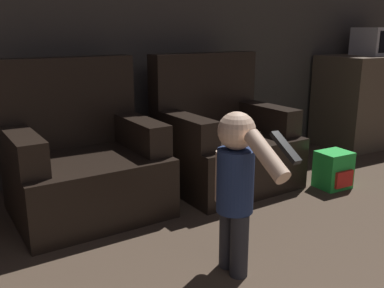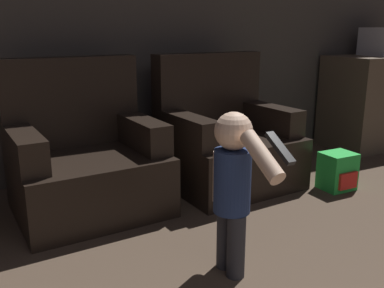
# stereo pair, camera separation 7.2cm
# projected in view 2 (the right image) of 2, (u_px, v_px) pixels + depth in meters

# --- Properties ---
(wall_back) EXTENTS (8.40, 0.05, 2.60)m
(wall_back) POSITION_uv_depth(u_px,v_px,m) (102.00, 10.00, 3.26)
(wall_back) COLOR #423D38
(wall_back) RESTS_ON ground_plane
(armchair_left) EXTENTS (0.96, 0.85, 0.98)m
(armchair_left) POSITION_uv_depth(u_px,v_px,m) (85.00, 161.00, 2.80)
(armchair_left) COLOR black
(armchair_left) RESTS_ON ground_plane
(armchair_right) EXTENTS (0.97, 0.85, 0.98)m
(armchair_right) POSITION_uv_depth(u_px,v_px,m) (225.00, 142.00, 3.27)
(armchair_right) COLOR black
(armchair_right) RESTS_ON ground_plane
(person_toddler) EXTENTS (0.18, 0.56, 0.80)m
(person_toddler) POSITION_uv_depth(u_px,v_px,m) (233.00, 182.00, 1.99)
(person_toddler) COLOR #28282D
(person_toddler) RESTS_ON ground_plane
(toy_backpack) EXTENTS (0.24, 0.22, 0.28)m
(toy_backpack) POSITION_uv_depth(u_px,v_px,m) (338.00, 171.00, 3.18)
(toy_backpack) COLOR green
(toy_backpack) RESTS_ON ground_plane
(kitchen_counter) EXTENTS (0.93, 0.61, 0.91)m
(kitchen_counter) POSITION_uv_depth(u_px,v_px,m) (373.00, 101.00, 4.32)
(kitchen_counter) COLOR brown
(kitchen_counter) RESTS_ON ground_plane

